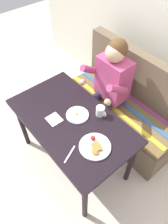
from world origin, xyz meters
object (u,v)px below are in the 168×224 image
plate_eggs (78,115)px  coffee_mug (100,111)px  fork (70,154)px  table (72,125)px  plate_breakfast (95,146)px  person (108,83)px  couch (124,109)px  napkin (54,119)px

plate_eggs → coffee_mug: 0.21m
fork → table: bearing=116.6°
plate_breakfast → fork: bearing=-111.5°
person → fork: bearing=-63.3°
plate_eggs → table: bearing=-93.3°
coffee_mug → couch: bearing=103.4°
table → coffee_mug: 0.30m
plate_eggs → person: bearing=104.9°
person → plate_breakfast: size_ratio=4.64×
table → couch: bearing=90.0°
couch → plate_breakfast: 0.96m
person → plate_breakfast: person is taller
person → napkin: (0.04, -0.71, -0.01)m
coffee_mug → fork: coffee_mug is taller
table → person: 0.61m
person → plate_eggs: size_ratio=5.81×
napkin → person: bearing=93.0°
plate_breakfast → napkin: size_ratio=1.99×
table → fork: bearing=-39.4°
person → fork: size_ratio=7.13×
plate_breakfast → person: bearing=128.3°
table → person: person is taller
couch → fork: (0.28, -0.99, 0.40)m
person → fork: person is taller
table → plate_eggs: bearing=86.7°
couch → napkin: bearing=-96.2°
napkin → plate_eggs: bearing=62.2°
couch → coffee_mug: size_ratio=12.20×
person → napkin: person is taller
person → napkin: size_ratio=9.25×
table → plate_eggs: 0.12m
table → person: bearing=102.8°
person → coffee_mug: (0.26, -0.35, 0.04)m
plate_eggs → fork: size_ratio=1.23×
person → table: bearing=-77.2°
fork → coffee_mug: bearing=84.0°
coffee_mug → napkin: size_ratio=0.90×
plate_breakfast → coffee_mug: coffee_mug is taller
fork → napkin: bearing=139.9°
plate_eggs → fork: (0.27, -0.30, -0.01)m
plate_eggs → coffee_mug: size_ratio=1.77×
couch → napkin: 0.98m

